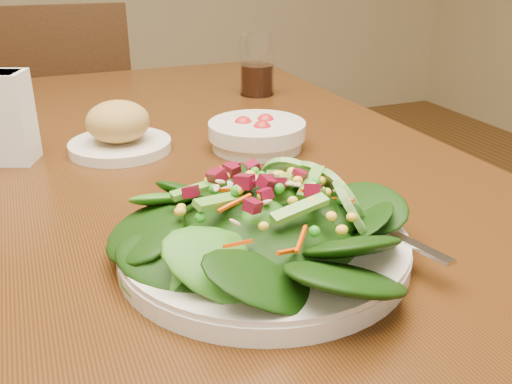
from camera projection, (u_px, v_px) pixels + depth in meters
dining_table at (164, 233)px, 0.85m from camera, size 0.90×1.40×0.75m
chair_far at (72, 135)px, 1.85m from camera, size 0.44×0.45×0.89m
salad_plate at (273, 226)px, 0.58m from camera, size 0.30×0.30×0.09m
bread_plate at (119, 131)px, 0.87m from camera, size 0.16×0.16×0.08m
tomato_bowl at (257, 134)px, 0.88m from camera, size 0.15×0.15×0.05m
drinking_glass at (257, 69)px, 1.18m from camera, size 0.07×0.07×0.13m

